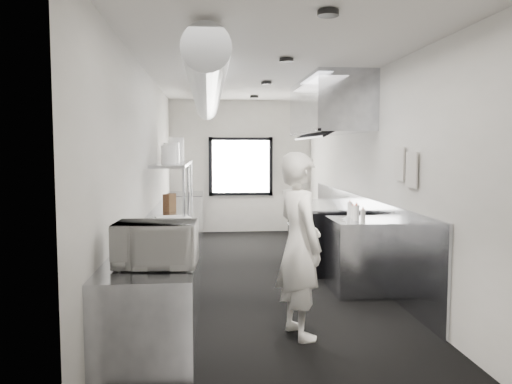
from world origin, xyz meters
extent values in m
cube|color=black|center=(0.00, 0.00, 0.00)|extent=(3.00, 8.00, 0.01)
cube|color=beige|center=(0.00, 0.00, 2.80)|extent=(3.00, 8.00, 0.01)
cube|color=silver|center=(0.00, 4.00, 1.40)|extent=(3.00, 0.02, 2.80)
cube|color=silver|center=(0.00, -4.00, 1.40)|extent=(3.00, 0.02, 2.80)
cube|color=silver|center=(-1.50, 0.00, 1.40)|extent=(0.02, 8.00, 2.80)
cube|color=silver|center=(1.50, 0.00, 1.40)|extent=(0.02, 8.00, 2.80)
cube|color=#8E919B|center=(1.48, 0.30, 0.55)|extent=(0.03, 5.50, 1.10)
cylinder|color=#9A9EA3|center=(-0.70, 0.40, 2.55)|extent=(0.40, 6.40, 0.40)
cube|color=silver|center=(0.00, 3.96, 1.40)|extent=(1.20, 0.03, 1.10)
cube|color=black|center=(0.00, 3.98, 1.98)|extent=(1.36, 0.03, 0.08)
cube|color=black|center=(0.00, 3.98, 0.82)|extent=(1.36, 0.03, 0.08)
cube|color=black|center=(-0.64, 3.98, 1.40)|extent=(0.08, 0.03, 1.25)
cube|color=black|center=(0.64, 3.98, 1.40)|extent=(0.08, 0.03, 1.25)
cube|color=#8E919B|center=(1.10, 0.70, 2.40)|extent=(0.80, 2.20, 0.80)
cube|color=#8E919B|center=(0.72, 0.70, 2.01)|extent=(0.05, 2.20, 0.05)
cube|color=black|center=(1.02, 0.70, 2.06)|extent=(0.50, 2.10, 0.28)
cube|color=#8E919B|center=(-1.15, -0.50, 0.45)|extent=(0.70, 6.00, 0.90)
cube|color=#8E919B|center=(-1.20, 1.00, 1.55)|extent=(0.45, 3.00, 0.04)
cylinder|color=#8E919B|center=(-1.00, -0.40, 1.22)|extent=(0.04, 0.04, 0.66)
cylinder|color=#8E919B|center=(-1.00, 1.00, 1.22)|extent=(0.04, 0.04, 0.66)
cylinder|color=#8E919B|center=(-1.00, 2.40, 1.22)|extent=(0.04, 0.04, 0.66)
cube|color=black|center=(1.05, 0.70, 0.45)|extent=(0.85, 1.60, 0.90)
cube|color=#8E919B|center=(1.05, 0.70, 0.92)|extent=(0.85, 1.60, 0.04)
cube|color=#8E919B|center=(0.64, 0.70, 0.45)|extent=(0.03, 1.55, 0.80)
cylinder|color=#8E919B|center=(0.61, 0.70, 0.55)|extent=(0.03, 1.30, 0.03)
cube|color=#8E919B|center=(1.15, -0.70, 0.45)|extent=(0.65, 0.80, 0.90)
cube|color=#8E919B|center=(-1.15, 3.20, 0.45)|extent=(0.70, 1.20, 0.90)
cube|color=beige|center=(1.47, -1.20, 1.60)|extent=(0.02, 0.28, 0.38)
cube|color=beige|center=(1.47, -1.55, 1.55)|extent=(0.02, 0.28, 0.38)
imported|color=white|center=(0.16, -2.12, 0.87)|extent=(0.57, 0.72, 1.74)
imported|color=silver|center=(-1.08, -3.00, 1.07)|extent=(0.58, 0.45, 0.33)
cylinder|color=beige|center=(-1.26, -2.62, 0.95)|extent=(0.16, 0.16, 0.11)
cylinder|color=beige|center=(-1.31, -2.45, 0.95)|extent=(0.16, 0.16, 0.10)
cube|color=silver|center=(-1.02, -1.84, 0.91)|extent=(0.36, 0.43, 0.01)
cylinder|color=white|center=(-1.07, -1.41, 0.91)|extent=(0.18, 0.18, 0.01)
sphere|color=tan|center=(-1.07, -1.41, 0.96)|extent=(0.09, 0.09, 0.09)
cube|color=white|center=(-1.12, -0.47, 0.91)|extent=(0.52, 0.63, 0.02)
cube|color=brown|center=(-1.24, 0.40, 1.02)|extent=(0.18, 0.24, 0.24)
cylinder|color=white|center=(-1.23, 0.30, 1.69)|extent=(0.24, 0.24, 0.25)
cylinder|color=white|center=(-1.22, 0.65, 1.72)|extent=(0.27, 0.27, 0.29)
cylinder|color=white|center=(-1.20, 1.24, 1.74)|extent=(0.27, 0.27, 0.34)
cylinder|color=white|center=(-1.21, 1.76, 1.77)|extent=(0.29, 0.29, 0.39)
cylinder|color=white|center=(1.11, -1.04, 0.98)|extent=(0.07, 0.07, 0.17)
cylinder|color=white|center=(1.09, -0.80, 0.99)|extent=(0.07, 0.07, 0.19)
cylinder|color=white|center=(1.13, -0.73, 0.99)|extent=(0.08, 0.08, 0.19)
cylinder|color=white|center=(1.11, -0.60, 0.98)|extent=(0.06, 0.06, 0.16)
cylinder|color=white|center=(1.12, -0.43, 1.00)|extent=(0.08, 0.08, 0.19)
camera|label=1|loc=(-0.69, -6.76, 1.77)|focal=35.55mm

